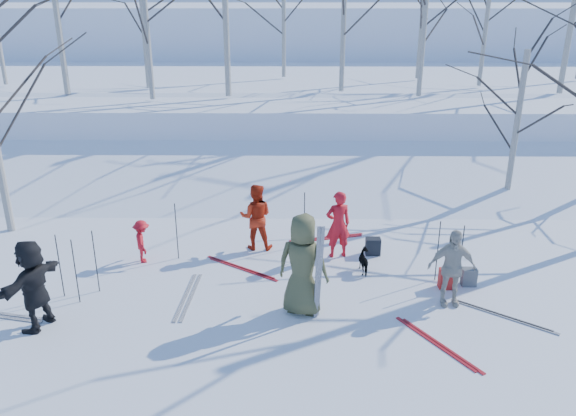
{
  "coord_description": "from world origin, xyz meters",
  "views": [
    {
      "loc": [
        0.14,
        -9.96,
        5.64
      ],
      "look_at": [
        0.0,
        1.5,
        1.3
      ],
      "focal_mm": 35.0,
      "sensor_mm": 36.0,
      "label": 1
    }
  ],
  "objects_px": {
    "skier_red_seated": "(142,241)",
    "dog": "(365,261)",
    "backpack_grey": "(469,277)",
    "skier_red_north": "(338,224)",
    "skier_cream_east": "(452,268)",
    "skier_olive_center": "(303,265)",
    "backpack_red": "(447,279)",
    "skier_redor_behind": "(256,217)",
    "backpack_dark": "(373,246)",
    "skier_grey_west": "(33,285)"
  },
  "relations": [
    {
      "from": "dog",
      "to": "backpack_grey",
      "type": "xyz_separation_m",
      "value": [
        2.08,
        -0.58,
        -0.06
      ]
    },
    {
      "from": "skier_grey_west",
      "to": "backpack_red",
      "type": "relative_size",
      "value": 4.05
    },
    {
      "from": "skier_redor_behind",
      "to": "skier_cream_east",
      "type": "height_order",
      "value": "skier_redor_behind"
    },
    {
      "from": "skier_redor_behind",
      "to": "backpack_dark",
      "type": "distance_m",
      "value": 2.81
    },
    {
      "from": "skier_grey_west",
      "to": "skier_cream_east",
      "type": "bearing_deg",
      "value": 115.02
    },
    {
      "from": "backpack_red",
      "to": "backpack_grey",
      "type": "height_order",
      "value": "backpack_red"
    },
    {
      "from": "dog",
      "to": "backpack_red",
      "type": "height_order",
      "value": "dog"
    },
    {
      "from": "skier_cream_east",
      "to": "dog",
      "type": "distance_m",
      "value": 2.05
    },
    {
      "from": "skier_red_seated",
      "to": "dog",
      "type": "relative_size",
      "value": 1.68
    },
    {
      "from": "skier_redor_behind",
      "to": "skier_red_seated",
      "type": "xyz_separation_m",
      "value": [
        -2.51,
        -0.76,
        -0.3
      ]
    },
    {
      "from": "dog",
      "to": "backpack_red",
      "type": "bearing_deg",
      "value": 146.66
    },
    {
      "from": "skier_red_north",
      "to": "skier_cream_east",
      "type": "relative_size",
      "value": 1.01
    },
    {
      "from": "backpack_dark",
      "to": "skier_grey_west",
      "type": "bearing_deg",
      "value": -154.14
    },
    {
      "from": "backpack_red",
      "to": "backpack_grey",
      "type": "bearing_deg",
      "value": 13.83
    },
    {
      "from": "skier_cream_east",
      "to": "skier_olive_center",
      "type": "bearing_deg",
      "value": -173.6
    },
    {
      "from": "skier_grey_west",
      "to": "skier_red_north",
      "type": "bearing_deg",
      "value": 136.54
    },
    {
      "from": "skier_red_seated",
      "to": "skier_grey_west",
      "type": "height_order",
      "value": "skier_grey_west"
    },
    {
      "from": "skier_red_seated",
      "to": "dog",
      "type": "height_order",
      "value": "skier_red_seated"
    },
    {
      "from": "skier_redor_behind",
      "to": "backpack_dark",
      "type": "bearing_deg",
      "value": 175.19
    },
    {
      "from": "skier_grey_west",
      "to": "backpack_dark",
      "type": "xyz_separation_m",
      "value": [
        6.46,
        3.13,
        -0.65
      ]
    },
    {
      "from": "dog",
      "to": "backpack_grey",
      "type": "bearing_deg",
      "value": 154.75
    },
    {
      "from": "skier_olive_center",
      "to": "backpack_grey",
      "type": "height_order",
      "value": "skier_olive_center"
    },
    {
      "from": "skier_red_north",
      "to": "skier_red_seated",
      "type": "height_order",
      "value": "skier_red_north"
    },
    {
      "from": "backpack_grey",
      "to": "backpack_dark",
      "type": "bearing_deg",
      "value": 140.64
    },
    {
      "from": "dog",
      "to": "skier_cream_east",
      "type": "bearing_deg",
      "value": 128.02
    },
    {
      "from": "skier_red_north",
      "to": "skier_grey_west",
      "type": "bearing_deg",
      "value": 15.29
    },
    {
      "from": "skier_redor_behind",
      "to": "backpack_grey",
      "type": "bearing_deg",
      "value": 160.24
    },
    {
      "from": "skier_red_seated",
      "to": "skier_cream_east",
      "type": "distance_m",
      "value": 6.67
    },
    {
      "from": "skier_red_seated",
      "to": "dog",
      "type": "distance_m",
      "value": 4.98
    },
    {
      "from": "skier_red_north",
      "to": "backpack_red",
      "type": "height_order",
      "value": "skier_red_north"
    },
    {
      "from": "skier_red_seated",
      "to": "backpack_grey",
      "type": "bearing_deg",
      "value": -118.78
    },
    {
      "from": "skier_red_north",
      "to": "skier_cream_east",
      "type": "xyz_separation_m",
      "value": [
        2.02,
        -2.12,
        -0.01
      ]
    },
    {
      "from": "skier_red_north",
      "to": "skier_grey_west",
      "type": "height_order",
      "value": "skier_grey_west"
    },
    {
      "from": "skier_redor_behind",
      "to": "backpack_grey",
      "type": "distance_m",
      "value": 4.91
    },
    {
      "from": "skier_olive_center",
      "to": "backpack_red",
      "type": "bearing_deg",
      "value": -145.87
    },
    {
      "from": "skier_red_north",
      "to": "backpack_dark",
      "type": "distance_m",
      "value": 1.03
    },
    {
      "from": "backpack_red",
      "to": "skier_redor_behind",
      "type": "bearing_deg",
      "value": 154.68
    },
    {
      "from": "skier_red_north",
      "to": "backpack_grey",
      "type": "xyz_separation_m",
      "value": [
        2.63,
        -1.37,
        -0.6
      ]
    },
    {
      "from": "skier_red_seated",
      "to": "skier_cream_east",
      "type": "xyz_separation_m",
      "value": [
        6.42,
        -1.78,
        0.29
      ]
    },
    {
      "from": "dog",
      "to": "backpack_red",
      "type": "distance_m",
      "value": 1.74
    },
    {
      "from": "skier_grey_west",
      "to": "dog",
      "type": "xyz_separation_m",
      "value": [
        6.17,
        2.23,
        -0.6
      ]
    },
    {
      "from": "skier_red_north",
      "to": "skier_red_seated",
      "type": "relative_size",
      "value": 1.6
    },
    {
      "from": "skier_cream_east",
      "to": "backpack_dark",
      "type": "height_order",
      "value": "skier_cream_east"
    },
    {
      "from": "skier_red_seated",
      "to": "skier_olive_center",
      "type": "bearing_deg",
      "value": -141.09
    },
    {
      "from": "skier_olive_center",
      "to": "backpack_dark",
      "type": "distance_m",
      "value": 3.15
    },
    {
      "from": "skier_olive_center",
      "to": "dog",
      "type": "bearing_deg",
      "value": -113.72
    },
    {
      "from": "dog",
      "to": "backpack_dark",
      "type": "relative_size",
      "value": 1.48
    },
    {
      "from": "backpack_grey",
      "to": "skier_cream_east",
      "type": "bearing_deg",
      "value": -129.31
    },
    {
      "from": "skier_red_seated",
      "to": "backpack_grey",
      "type": "height_order",
      "value": "skier_red_seated"
    },
    {
      "from": "skier_olive_center",
      "to": "skier_red_north",
      "type": "bearing_deg",
      "value": -92.6
    }
  ]
}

